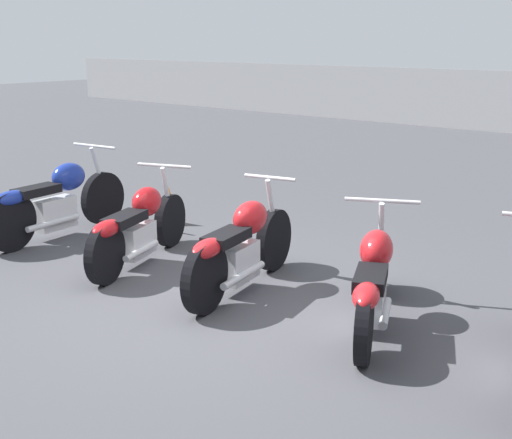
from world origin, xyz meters
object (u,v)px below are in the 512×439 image
at_px(traffic_cone_near, 169,205).
at_px(motorcycle_slot_1, 138,227).
at_px(motorcycle_slot_2, 241,247).
at_px(motorcycle_slot_0, 57,201).
at_px(motorcycle_slot_3, 373,281).

bearing_deg(traffic_cone_near, motorcycle_slot_1, -53.09).
bearing_deg(motorcycle_slot_2, motorcycle_slot_0, 167.61).
distance_m(motorcycle_slot_3, traffic_cone_near, 3.97).
relative_size(motorcycle_slot_0, traffic_cone_near, 4.30).
height_order(motorcycle_slot_0, motorcycle_slot_1, motorcycle_slot_0).
relative_size(motorcycle_slot_2, motorcycle_slot_3, 1.03).
bearing_deg(traffic_cone_near, motorcycle_slot_3, -17.38).
bearing_deg(motorcycle_slot_1, traffic_cone_near, 106.02).
bearing_deg(motorcycle_slot_2, motorcycle_slot_3, -10.13).
height_order(motorcycle_slot_2, motorcycle_slot_3, motorcycle_slot_2).
bearing_deg(motorcycle_slot_3, motorcycle_slot_0, 154.75).
xyz_separation_m(motorcycle_slot_3, traffic_cone_near, (-3.79, 1.18, -0.15)).
xyz_separation_m(motorcycle_slot_1, motorcycle_slot_3, (2.75, 0.19, -0.01)).
bearing_deg(motorcycle_slot_0, traffic_cone_near, 60.43).
xyz_separation_m(motorcycle_slot_0, motorcycle_slot_3, (4.31, 0.13, -0.05)).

